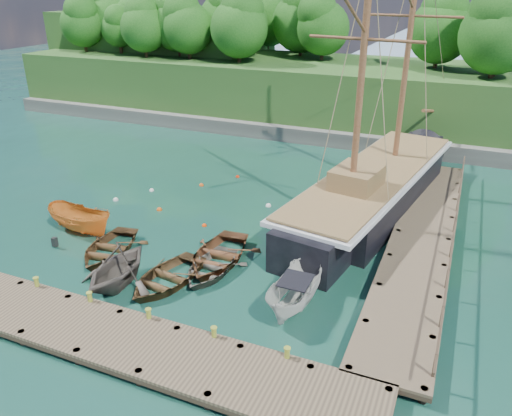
# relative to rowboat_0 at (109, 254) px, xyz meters

# --- Properties ---
(ground) EXTENTS (160.00, 160.00, 0.00)m
(ground) POSITION_rel_rowboat_0_xyz_m (3.63, 0.62, 0.00)
(ground) COLOR #133A29
(ground) RESTS_ON ground
(dock_near) EXTENTS (20.00, 3.20, 1.10)m
(dock_near) POSITION_rel_rowboat_0_xyz_m (5.63, -5.88, 0.43)
(dock_near) COLOR #483C2E
(dock_near) RESTS_ON ground
(dock_east) EXTENTS (3.20, 24.00, 1.10)m
(dock_east) POSITION_rel_rowboat_0_xyz_m (15.13, 7.62, 0.43)
(dock_east) COLOR #483C2E
(dock_east) RESTS_ON ground
(bollard_0) EXTENTS (0.26, 0.26, 0.45)m
(bollard_0) POSITION_rel_rowboat_0_xyz_m (-0.37, -4.48, 0.00)
(bollard_0) COLOR olive
(bollard_0) RESTS_ON ground
(bollard_1) EXTENTS (0.26, 0.26, 0.45)m
(bollard_1) POSITION_rel_rowboat_0_xyz_m (2.63, -4.48, 0.00)
(bollard_1) COLOR olive
(bollard_1) RESTS_ON ground
(bollard_2) EXTENTS (0.26, 0.26, 0.45)m
(bollard_2) POSITION_rel_rowboat_0_xyz_m (5.63, -4.48, 0.00)
(bollard_2) COLOR olive
(bollard_2) RESTS_ON ground
(bollard_3) EXTENTS (0.26, 0.26, 0.45)m
(bollard_3) POSITION_rel_rowboat_0_xyz_m (8.63, -4.48, 0.00)
(bollard_3) COLOR olive
(bollard_3) RESTS_ON ground
(bollard_4) EXTENTS (0.26, 0.26, 0.45)m
(bollard_4) POSITION_rel_rowboat_0_xyz_m (11.63, -4.48, 0.00)
(bollard_4) COLOR olive
(bollard_4) RESTS_ON ground
(rowboat_0) EXTENTS (3.90, 4.96, 0.93)m
(rowboat_0) POSITION_rel_rowboat_0_xyz_m (0.00, 0.00, 0.00)
(rowboat_0) COLOR #4D341B
(rowboat_0) RESTS_ON ground
(rowboat_1) EXTENTS (3.87, 4.41, 2.23)m
(rowboat_1) POSITION_rel_rowboat_0_xyz_m (2.33, -2.20, 0.00)
(rowboat_1) COLOR #584F47
(rowboat_1) RESTS_ON ground
(rowboat_2) EXTENTS (3.89, 5.01, 0.95)m
(rowboat_2) POSITION_rel_rowboat_0_xyz_m (4.38, -1.26, 0.00)
(rowboat_2) COLOR #50391E
(rowboat_2) RESTS_ON ground
(rowboat_3) EXTENTS (2.95, 4.11, 0.84)m
(rowboat_3) POSITION_rel_rowboat_0_xyz_m (5.84, 0.41, 0.00)
(rowboat_3) COLOR #58544A
(rowboat_3) RESTS_ON ground
(rowboat_4) EXTENTS (3.90, 5.25, 1.04)m
(rowboat_4) POSITION_rel_rowboat_0_xyz_m (5.71, 1.51, 0.00)
(rowboat_4) COLOR brown
(rowboat_4) RESTS_ON ground
(motorboat_orange) EXTENTS (4.78, 2.30, 1.78)m
(motorboat_orange) POSITION_rel_rowboat_0_xyz_m (-2.99, 1.42, 0.00)
(motorboat_orange) COLOR orange
(motorboat_orange) RESTS_ON ground
(cabin_boat_white) EXTENTS (1.89, 4.61, 1.76)m
(cabin_boat_white) POSITION_rel_rowboat_0_xyz_m (10.63, -0.68, 0.00)
(cabin_boat_white) COLOR beige
(cabin_boat_white) RESTS_ON ground
(schooner) EXTENTS (7.87, 26.43, 19.28)m
(schooner) POSITION_rel_rowboat_0_xyz_m (11.64, 11.29, 1.07)
(schooner) COLOR black
(schooner) RESTS_ON ground
(mooring_buoy_0) EXTENTS (0.36, 0.36, 0.36)m
(mooring_buoy_0) POSITION_rel_rowboat_0_xyz_m (-4.13, 5.95, 0.00)
(mooring_buoy_0) COLOR silver
(mooring_buoy_0) RESTS_ON ground
(mooring_buoy_1) EXTENTS (0.34, 0.34, 0.34)m
(mooring_buoy_1) POSITION_rel_rowboat_0_xyz_m (-0.62, 5.77, 0.00)
(mooring_buoy_1) COLOR #D05010
(mooring_buoy_1) RESTS_ON ground
(mooring_buoy_2) EXTENTS (0.28, 0.28, 0.28)m
(mooring_buoy_2) POSITION_rel_rowboat_0_xyz_m (3.07, 4.90, 0.00)
(mooring_buoy_2) COLOR #E63500
(mooring_buoy_2) RESTS_ON ground
(mooring_buoy_3) EXTENTS (0.35, 0.35, 0.35)m
(mooring_buoy_3) POSITION_rel_rowboat_0_xyz_m (5.49, 9.03, 0.00)
(mooring_buoy_3) COLOR white
(mooring_buoy_3) RESTS_ON ground
(mooring_buoy_4) EXTENTS (0.33, 0.33, 0.33)m
(mooring_buoy_4) POSITION_rel_rowboat_0_xyz_m (-0.20, 10.46, 0.00)
(mooring_buoy_4) COLOR orange
(mooring_buoy_4) RESTS_ON ground
(mooring_buoy_5) EXTENTS (0.28, 0.28, 0.28)m
(mooring_buoy_5) POSITION_rel_rowboat_0_xyz_m (1.44, 13.00, 0.00)
(mooring_buoy_5) COLOR red
(mooring_buoy_5) RESTS_ON ground
(mooring_buoy_6) EXTENTS (0.33, 0.33, 0.33)m
(mooring_buoy_6) POSITION_rel_rowboat_0_xyz_m (-2.88, 8.28, 0.00)
(mooring_buoy_6) COLOR silver
(mooring_buoy_6) RESTS_ON ground
(mooring_buoy_7) EXTENTS (0.30, 0.30, 0.30)m
(mooring_buoy_7) POSITION_rel_rowboat_0_xyz_m (4.81, 4.23, 0.00)
(mooring_buoy_7) COLOR orange
(mooring_buoy_7) RESTS_ON ground
(headland) EXTENTS (51.00, 19.31, 12.90)m
(headland) POSITION_rel_rowboat_0_xyz_m (-9.25, 31.98, 5.54)
(headland) COLOR #474744
(headland) RESTS_ON ground
(distant_ridge) EXTENTS (117.00, 40.00, 10.00)m
(distant_ridge) POSITION_rel_rowboat_0_xyz_m (7.93, 70.62, 4.35)
(distant_ridge) COLOR #728CA5
(distant_ridge) RESTS_ON ground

